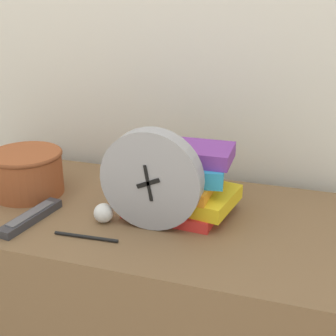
{
  "coord_description": "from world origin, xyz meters",
  "views": [
    {
      "loc": [
        0.43,
        -0.73,
        1.27
      ],
      "look_at": [
        0.11,
        0.25,
        0.85
      ],
      "focal_mm": 50.0,
      "sensor_mm": 36.0,
      "label": 1
    }
  ],
  "objects_px": {
    "basket": "(27,171)",
    "pen": "(86,237)",
    "tv_remote": "(31,217)",
    "book_stack": "(182,181)",
    "crumpled_paper_ball": "(104,213)",
    "desk_clock": "(151,180)"
  },
  "relations": [
    {
      "from": "basket",
      "to": "pen",
      "type": "height_order",
      "value": "basket"
    },
    {
      "from": "tv_remote",
      "to": "pen",
      "type": "height_order",
      "value": "tv_remote"
    },
    {
      "from": "book_stack",
      "to": "tv_remote",
      "type": "bearing_deg",
      "value": -153.56
    },
    {
      "from": "desk_clock",
      "to": "pen",
      "type": "height_order",
      "value": "desk_clock"
    },
    {
      "from": "desk_clock",
      "to": "basket",
      "type": "height_order",
      "value": "desk_clock"
    },
    {
      "from": "basket",
      "to": "crumpled_paper_ball",
      "type": "bearing_deg",
      "value": -18.59
    },
    {
      "from": "tv_remote",
      "to": "crumpled_paper_ball",
      "type": "distance_m",
      "value": 0.18
    },
    {
      "from": "desk_clock",
      "to": "basket",
      "type": "relative_size",
      "value": 1.21
    },
    {
      "from": "tv_remote",
      "to": "pen",
      "type": "xyz_separation_m",
      "value": [
        0.17,
        -0.03,
        -0.01
      ]
    },
    {
      "from": "desk_clock",
      "to": "crumpled_paper_ball",
      "type": "xyz_separation_m",
      "value": [
        -0.12,
        -0.02,
        -0.1
      ]
    },
    {
      "from": "basket",
      "to": "pen",
      "type": "distance_m",
      "value": 0.33
    },
    {
      "from": "desk_clock",
      "to": "tv_remote",
      "type": "distance_m",
      "value": 0.32
    },
    {
      "from": "pen",
      "to": "tv_remote",
      "type": "bearing_deg",
      "value": 168.62
    },
    {
      "from": "book_stack",
      "to": "tv_remote",
      "type": "xyz_separation_m",
      "value": [
        -0.34,
        -0.17,
        -0.07
      ]
    },
    {
      "from": "basket",
      "to": "crumpled_paper_ball",
      "type": "xyz_separation_m",
      "value": [
        0.27,
        -0.09,
        -0.04
      ]
    },
    {
      "from": "crumpled_paper_ball",
      "to": "pen",
      "type": "relative_size",
      "value": 0.31
    },
    {
      "from": "crumpled_paper_ball",
      "to": "tv_remote",
      "type": "bearing_deg",
      "value": -163.18
    },
    {
      "from": "desk_clock",
      "to": "book_stack",
      "type": "bearing_deg",
      "value": 66.05
    },
    {
      "from": "tv_remote",
      "to": "book_stack",
      "type": "bearing_deg",
      "value": 26.44
    },
    {
      "from": "basket",
      "to": "tv_remote",
      "type": "height_order",
      "value": "basket"
    },
    {
      "from": "book_stack",
      "to": "pen",
      "type": "height_order",
      "value": "book_stack"
    },
    {
      "from": "desk_clock",
      "to": "crumpled_paper_ball",
      "type": "relative_size",
      "value": 5.03
    }
  ]
}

